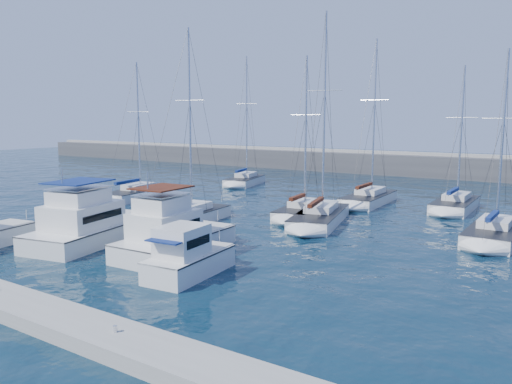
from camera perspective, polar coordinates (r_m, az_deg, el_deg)
The scene contains 14 objects.
ground at distance 32.33m, azimuth -10.36°, elevation -6.60°, with size 220.00×220.00×0.00m, color black.
breakwater at distance 77.96m, azimuth 16.95°, elevation 2.66°, with size 160.00×6.00×4.45m.
dock_cleat_near_stbd at distance 19.40m, azimuth -15.80°, elevation -14.82°, with size 0.16×0.16×0.25m, color silver.
motor_yacht_port_inner at distance 35.50m, azimuth -18.36°, elevation -3.67°, with size 5.89×10.71×4.69m.
motor_yacht_stbd_inner at distance 31.13m, azimuth -9.61°, elevation -5.01°, with size 3.87×8.43×4.69m.
motor_yacht_stbd_outer at distance 26.84m, azimuth -7.84°, elevation -7.55°, with size 2.94×5.62×3.20m.
sailboat_mid_a at distance 53.68m, azimuth -13.53°, elevation -0.19°, with size 4.23×8.48×14.39m.
sailboat_mid_b at distance 40.00m, azimuth -8.08°, elevation -2.90°, with size 3.94×9.46×15.57m.
sailboat_mid_c at distance 42.03m, azimuth 5.28°, elevation -2.29°, with size 3.72×6.75×13.73m.
sailboat_mid_d at distance 40.19m, azimuth 7.32°, elevation -2.82°, with size 5.19×9.68×16.85m.
sailboat_mid_e at distance 37.84m, azimuth 25.56°, elevation -4.31°, with size 3.17×7.77×13.22m.
sailboat_back_a at distance 63.39m, azimuth -1.28°, elevation 1.34°, with size 4.75×7.99×16.35m.
sailboat_back_b at distance 50.26m, azimuth 12.76°, elevation -0.72°, with size 3.36×8.58×16.21m.
sailboat_back_c at distance 49.14m, azimuth 21.81°, elevation -1.35°, with size 3.16×8.20×13.37m.
Camera 1 is at (21.66, -22.54, 8.25)m, focal length 35.00 mm.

